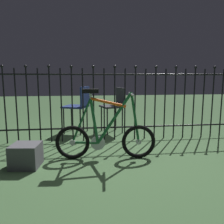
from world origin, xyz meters
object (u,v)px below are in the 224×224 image
at_px(bicycle, 106,136).
at_px(chair_charcoal, 115,104).
at_px(display_crate, 26,155).
at_px(chair_navy, 79,104).

xyz_separation_m(bicycle, chair_charcoal, (0.32, 1.38, 0.23)).
bearing_deg(display_crate, chair_navy, 69.07).
bearing_deg(chair_navy, display_crate, -110.93).
distance_m(bicycle, chair_charcoal, 1.44).
height_order(bicycle, display_crate, bicycle).
relative_size(chair_charcoal, display_crate, 2.68).
height_order(chair_navy, chair_charcoal, chair_navy).
bearing_deg(chair_charcoal, bicycle, -102.85).
bearing_deg(chair_navy, chair_charcoal, -0.27).
height_order(chair_charcoal, display_crate, chair_charcoal).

